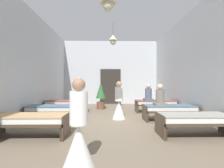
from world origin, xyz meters
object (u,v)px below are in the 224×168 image
(bed_left_row_2, at_px, (67,103))
(patient_seated_primary, at_px, (160,97))
(nurse_mid_aisle, at_px, (119,105))
(potted_plant, at_px, (101,94))
(bed_left_row_0, at_px, (31,120))
(bed_left_row_1, at_px, (54,109))
(bed_right_row_2, at_px, (155,103))
(nurse_near_aisle, at_px, (79,135))
(patient_seated_secondary, at_px, (148,94))
(bed_right_row_1, at_px, (169,109))
(bed_right_row_0, at_px, (195,119))

(bed_left_row_2, bearing_deg, patient_seated_primary, -25.85)
(nurse_mid_aisle, relative_size, patient_seated_primary, 1.86)
(nurse_mid_aisle, xyz_separation_m, potted_plant, (-0.84, 2.66, 0.30))
(bed_left_row_2, relative_size, potted_plant, 1.30)
(bed_left_row_0, height_order, bed_left_row_1, same)
(bed_right_row_2, bearing_deg, nurse_near_aisle, -117.04)
(bed_left_row_0, relative_size, nurse_mid_aisle, 1.28)
(bed_left_row_1, height_order, patient_seated_secondary, patient_seated_secondary)
(patient_seated_secondary, bearing_deg, nurse_near_aisle, -114.23)
(bed_right_row_1, relative_size, nurse_mid_aisle, 1.28)
(nurse_mid_aisle, bearing_deg, nurse_near_aisle, -140.42)
(bed_left_row_1, distance_m, patient_seated_primary, 3.98)
(bed_left_row_1, relative_size, patient_seated_primary, 2.38)
(potted_plant, bearing_deg, bed_left_row_1, -118.16)
(bed_left_row_0, relative_size, nurse_near_aisle, 1.28)
(bed_left_row_0, relative_size, potted_plant, 1.30)
(bed_right_row_1, bearing_deg, potted_plant, 132.53)
(bed_right_row_1, height_order, potted_plant, potted_plant)
(bed_left_row_1, relative_size, nurse_near_aisle, 1.28)
(bed_right_row_0, bearing_deg, bed_left_row_1, 156.18)
(nurse_mid_aisle, bearing_deg, bed_left_row_2, 109.35)
(bed_right_row_0, distance_m, patient_seated_primary, 1.96)
(bed_left_row_0, xyz_separation_m, bed_right_row_1, (4.30, 1.90, 0.00))
(patient_seated_primary, relative_size, potted_plant, 0.55)
(bed_left_row_2, height_order, bed_right_row_2, same)
(bed_left_row_0, xyz_separation_m, bed_right_row_2, (4.30, 3.80, 0.00))
(bed_right_row_0, distance_m, bed_left_row_1, 4.70)
(bed_left_row_0, relative_size, patient_seated_primary, 2.38)
(bed_right_row_2, distance_m, potted_plant, 2.94)
(bed_left_row_0, relative_size, bed_right_row_0, 1.00)
(bed_right_row_0, height_order, nurse_mid_aisle, nurse_mid_aisle)
(bed_left_row_2, bearing_deg, nurse_near_aisle, -74.23)
(bed_left_row_1, height_order, patient_seated_primary, patient_seated_primary)
(bed_left_row_0, bearing_deg, bed_right_row_0, 0.00)
(bed_right_row_1, distance_m, potted_plant, 4.04)
(nurse_near_aisle, bearing_deg, bed_left_row_2, 42.12)
(bed_left_row_0, distance_m, bed_right_row_2, 5.74)
(nurse_near_aisle, relative_size, patient_seated_secondary, 1.86)
(bed_left_row_0, bearing_deg, nurse_mid_aisle, 42.23)
(bed_right_row_2, bearing_deg, patient_seated_secondary, -172.21)
(bed_right_row_0, bearing_deg, potted_plant, 119.20)
(patient_seated_secondary, xyz_separation_m, potted_plant, (-2.37, 1.11, -0.04))
(patient_seated_primary, bearing_deg, bed_left_row_0, -154.52)
(bed_right_row_0, xyz_separation_m, potted_plant, (-2.72, 4.86, 0.39))
(bed_left_row_0, relative_size, bed_right_row_2, 1.00)
(patient_seated_primary, bearing_deg, nurse_mid_aisle, 168.23)
(bed_right_row_1, height_order, nurse_near_aisle, nurse_near_aisle)
(bed_right_row_0, xyz_separation_m, nurse_near_aisle, (-2.77, -1.63, 0.09))
(bed_left_row_0, distance_m, potted_plant, 5.13)
(bed_right_row_0, xyz_separation_m, patient_seated_primary, (-0.35, 1.88, 0.43))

